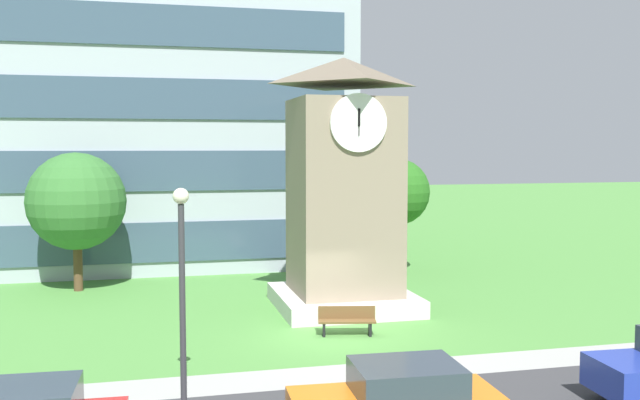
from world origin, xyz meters
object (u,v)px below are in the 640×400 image
object	(u,v)px
park_bench	(347,320)
tree_streetside	(280,194)
tree_near_tower	(76,201)
clock_tower	(344,199)
street_lamp	(182,270)
tree_by_building	(397,192)

from	to	relation	value
park_bench	tree_streetside	distance (m)	13.50
tree_streetside	tree_near_tower	bearing A→B (deg)	-156.51
clock_tower	park_bench	distance (m)	5.14
tree_near_tower	tree_streetside	bearing A→B (deg)	23.49
street_lamp	tree_streetside	bearing A→B (deg)	72.97
clock_tower	street_lamp	bearing A→B (deg)	-125.26
clock_tower	tree_by_building	world-z (taller)	clock_tower
clock_tower	tree_by_building	bearing A→B (deg)	55.66
street_lamp	tree_by_building	world-z (taller)	tree_by_building
park_bench	tree_streetside	bearing A→B (deg)	88.65
tree_by_building	park_bench	bearing A→B (deg)	-117.61
clock_tower	tree_streetside	bearing A→B (deg)	93.53
tree_by_building	tree_near_tower	distance (m)	14.00
clock_tower	street_lamp	xyz separation A→B (m)	(-6.17, -8.73, -0.84)
park_bench	tree_by_building	size ratio (longest dim) A/B	0.35
park_bench	street_lamp	distance (m)	7.82
tree_by_building	tree_near_tower	world-z (taller)	tree_near_tower
clock_tower	tree_near_tower	world-z (taller)	clock_tower
tree_by_building	street_lamp	bearing A→B (deg)	-124.88
clock_tower	tree_by_building	size ratio (longest dim) A/B	1.70
clock_tower	tree_by_building	xyz separation A→B (m)	(4.27, 6.25, -0.23)
tree_streetside	park_bench	bearing A→B (deg)	-91.35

